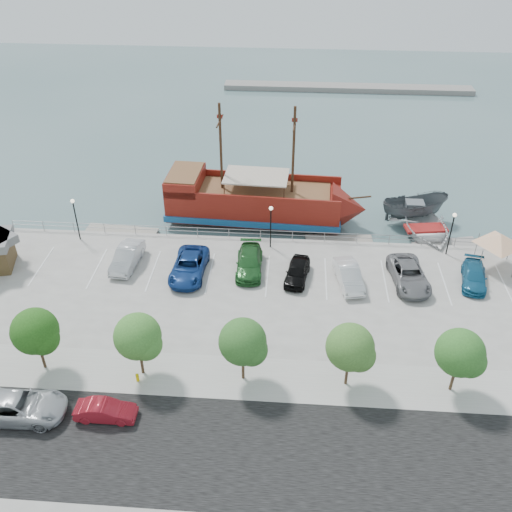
{
  "coord_description": "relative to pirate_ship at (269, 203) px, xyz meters",
  "views": [
    {
      "loc": [
        1.9,
        -37.46,
        29.16
      ],
      "look_at": [
        -1.0,
        2.0,
        2.0
      ],
      "focal_mm": 40.0,
      "sensor_mm": 36.0,
      "label": 1
    }
  ],
  "objects": [
    {
      "name": "sidewalk",
      "position": [
        0.52,
        -22.78,
        -1.12
      ],
      "size": [
        100.0,
        4.0,
        0.05
      ],
      "primitive_type": "cube",
      "color": "#9E9B96",
      "rests_on": "land_slab"
    },
    {
      "name": "pirate_ship",
      "position": [
        0.0,
        0.0,
        0.0
      ],
      "size": [
        20.41,
        6.6,
        12.77
      ],
      "rotation": [
        0.0,
        0.0,
        -0.05
      ],
      "color": "maroon",
      "rests_on": "ground"
    },
    {
      "name": "street",
      "position": [
        0.52,
        -28.78,
        -1.13
      ],
      "size": [
        100.0,
        8.0,
        0.04
      ],
      "primitive_type": "cube",
      "color": "black",
      "rests_on": "land_slab"
    },
    {
      "name": "seawall_railing",
      "position": [
        0.52,
        -4.98,
        -0.61
      ],
      "size": [
        50.0,
        0.06,
        1.0
      ],
      "color": "gray",
      "rests_on": "land_slab"
    },
    {
      "name": "far_shore",
      "position": [
        10.52,
        42.22,
        -1.74
      ],
      "size": [
        40.0,
        3.0,
        0.8
      ],
      "primitive_type": "cube",
      "color": "gray",
      "rests_on": "ground"
    },
    {
      "name": "speedboat",
      "position": [
        15.43,
        -2.05,
        -1.31
      ],
      "size": [
        6.85,
        8.78,
        1.66
      ],
      "primitive_type": "imported",
      "rotation": [
        0.0,
        0.0,
        0.15
      ],
      "color": "silver",
      "rests_on": "ground"
    },
    {
      "name": "street_van",
      "position": [
        -14.39,
        -27.04,
        -0.3
      ],
      "size": [
        6.11,
        2.97,
        1.67
      ],
      "primitive_type": "imported",
      "rotation": [
        0.0,
        0.0,
        1.6
      ],
      "color": "#9DA2A6",
      "rests_on": "street"
    },
    {
      "name": "parked_car_f",
      "position": [
        7.37,
        -11.36,
        -0.33
      ],
      "size": [
        2.6,
        5.12,
        1.61
      ],
      "primitive_type": "imported",
      "rotation": [
        0.0,
        0.0,
        0.19
      ],
      "color": "silver",
      "rests_on": "land_slab"
    },
    {
      "name": "tree_b",
      "position": [
        -14.33,
        -22.85,
        2.16
      ],
      "size": [
        3.3,
        3.2,
        5.0
      ],
      "color": "#473321",
      "rests_on": "sidewalk"
    },
    {
      "name": "dock_west",
      "position": [
        -14.37,
        -3.58,
        -1.94
      ],
      "size": [
        7.25,
        2.58,
        0.41
      ],
      "primitive_type": "cube",
      "rotation": [
        0.0,
        0.0,
        -0.08
      ],
      "color": "gray",
      "rests_on": "ground"
    },
    {
      "name": "tree_c",
      "position": [
        -7.33,
        -22.85,
        2.16
      ],
      "size": [
        3.3,
        3.2,
        5.0
      ],
      "color": "#473321",
      "rests_on": "sidewalk"
    },
    {
      "name": "tree_f",
      "position": [
        13.67,
        -22.85,
        2.16
      ],
      "size": [
        3.3,
        3.2,
        5.0
      ],
      "color": "#473321",
      "rests_on": "sidewalk"
    },
    {
      "name": "canopy_tent",
      "position": [
        20.21,
        -7.91,
        2.14
      ],
      "size": [
        5.13,
        5.13,
        3.77
      ],
      "rotation": [
        0.0,
        0.0,
        -0.15
      ],
      "color": "slate",
      "rests_on": "land_slab"
    },
    {
      "name": "ground",
      "position": [
        0.52,
        -12.78,
        -2.14
      ],
      "size": [
        160.0,
        160.0,
        0.0
      ],
      "primitive_type": "plane",
      "color": "#415D60"
    },
    {
      "name": "parked_car_e",
      "position": [
        3.05,
        -11.03,
        -0.38
      ],
      "size": [
        2.47,
        4.67,
        1.51
      ],
      "primitive_type": "imported",
      "rotation": [
        0.0,
        0.0,
        -0.16
      ],
      "color": "black",
      "rests_on": "land_slab"
    },
    {
      "name": "fire_hydrant",
      "position": [
        -7.65,
        -23.58,
        -0.77
      ],
      "size": [
        0.24,
        0.24,
        0.69
      ],
      "rotation": [
        0.0,
        0.0,
        -0.24
      ],
      "color": "#D7BB00",
      "rests_on": "sidewalk"
    },
    {
      "name": "parked_car_c",
      "position": [
        -6.21,
        -11.06,
        -0.31
      ],
      "size": [
        2.93,
        6.06,
        1.66
      ],
      "primitive_type": "imported",
      "rotation": [
        0.0,
        0.0,
        -0.03
      ],
      "color": "navy",
      "rests_on": "land_slab"
    },
    {
      "name": "dock_mid",
      "position": [
        7.04,
        -3.58,
        -1.96
      ],
      "size": [
        6.51,
        2.18,
        0.37
      ],
      "primitive_type": "cube",
      "rotation": [
        0.0,
        0.0,
        0.05
      ],
      "color": "gray",
      "rests_on": "ground"
    },
    {
      "name": "street_sedan",
      "position": [
        -8.87,
        -26.81,
        -0.5
      ],
      "size": [
        3.91,
        1.38,
        1.28
      ],
      "primitive_type": "imported",
      "rotation": [
        0.0,
        0.0,
        1.58
      ],
      "color": "maroon",
      "rests_on": "street"
    },
    {
      "name": "tree_d",
      "position": [
        -0.33,
        -22.85,
        2.16
      ],
      "size": [
        3.3,
        3.2,
        5.0
      ],
      "color": "#473321",
      "rests_on": "sidewalk"
    },
    {
      "name": "patrol_boat",
      "position": [
        14.71,
        1.07,
        -0.81
      ],
      "size": [
        7.27,
        4.14,
        2.65
      ],
      "primitive_type": "imported",
      "rotation": [
        0.0,
        0.0,
        1.81
      ],
      "color": "#494F52",
      "rests_on": "ground"
    },
    {
      "name": "lamp_post_mid",
      "position": [
        0.52,
        -6.28,
        1.8
      ],
      "size": [
        0.36,
        0.36,
        4.28
      ],
      "color": "black",
      "rests_on": "land_slab"
    },
    {
      "name": "lamp_post_right",
      "position": [
        16.52,
        -6.28,
        1.8
      ],
      "size": [
        0.36,
        0.36,
        4.28
      ],
      "color": "black",
      "rests_on": "land_slab"
    },
    {
      "name": "tree_e",
      "position": [
        6.67,
        -22.85,
        2.16
      ],
      "size": [
        3.3,
        3.2,
        5.0
      ],
      "color": "#473321",
      "rests_on": "sidewalk"
    },
    {
      "name": "parked_car_g",
      "position": [
        12.4,
        -10.93,
        -0.33
      ],
      "size": [
        3.37,
        6.13,
        1.63
      ],
      "primitive_type": "imported",
      "rotation": [
        0.0,
        0.0,
        0.12
      ],
      "color": "slate",
      "rests_on": "land_slab"
    },
    {
      "name": "parked_car_d",
      "position": [
        -1.11,
        -10.02,
        -0.35
      ],
      "size": [
        2.38,
        5.52,
        1.58
      ],
      "primitive_type": "imported",
      "rotation": [
        0.0,
        0.0,
        0.03
      ],
      "color": "#225C26",
      "rests_on": "land_slab"
    },
    {
      "name": "dock_east",
      "position": [
        17.19,
        -3.58,
        -1.96
      ],
      "size": [
        6.53,
        3.24,
        0.36
      ],
      "primitive_type": "cube",
      "rotation": [
        0.0,
        0.0,
        0.24
      ],
      "color": "gray",
      "rests_on": "ground"
    },
    {
      "name": "parked_car_b",
      "position": [
        -11.88,
        -10.08,
        -0.31
      ],
      "size": [
        2.18,
        5.18,
        1.66
      ],
      "primitive_type": "imported",
      "rotation": [
        0.0,
        0.0,
        -0.09
      ],
      "color": "#B5B5B8",
      "rests_on": "land_slab"
    },
    {
      "name": "lamp_post_left",
      "position": [
        -17.48,
        -6.28,
        1.8
      ],
      "size": [
        0.36,
        0.36,
        4.28
      ],
      "color": "black",
      "rests_on": "land_slab"
    },
    {
      "name": "parked_car_h",
      "position": [
        17.88,
        -10.51,
        -0.45
      ],
      "size": [
        2.81,
        5.02,
        1.38
      ],
      "primitive_type": "imported",
      "rotation": [
        0.0,
        0.0,
        -0.2
      ],
      "color": "#1A5D83",
      "rests_on": "land_slab"
    }
  ]
}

